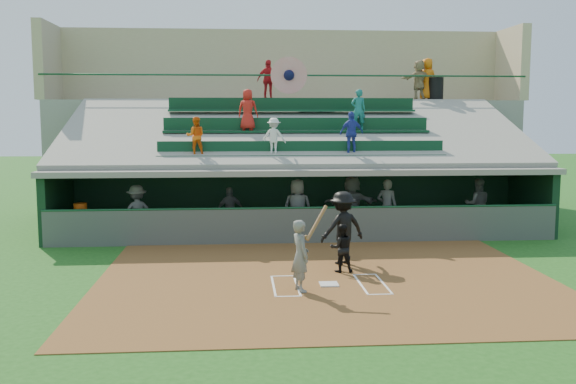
{
  "coord_description": "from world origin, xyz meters",
  "views": [
    {
      "loc": [
        -2.08,
        -14.53,
        3.96
      ],
      "look_at": [
        -0.69,
        3.5,
        1.8
      ],
      "focal_mm": 40.0,
      "sensor_mm": 36.0,
      "label": 1
    }
  ],
  "objects": [
    {
      "name": "dirt_slab",
      "position": [
        0.0,
        0.5,
        0.01
      ],
      "size": [
        11.0,
        9.0,
        0.02
      ],
      "primitive_type": "cube",
      "color": "brown",
      "rests_on": "ground"
    },
    {
      "name": "home_umpire",
      "position": [
        0.66,
        2.11,
        0.99
      ],
      "size": [
        1.43,
        1.13,
        1.95
      ],
      "primitive_type": "imported",
      "rotation": [
        0.0,
        0.0,
        3.51
      ],
      "color": "black",
      "rests_on": "dirt_slab"
    },
    {
      "name": "home_plate",
      "position": [
        0.0,
        0.0,
        0.04
      ],
      "size": [
        0.43,
        0.43,
        0.03
      ],
      "primitive_type": "cube",
      "color": "silver",
      "rests_on": "dirt_slab"
    },
    {
      "name": "concourse_staff_c",
      "position": [
        5.53,
        12.36,
        5.45
      ],
      "size": [
        1.65,
        1.04,
        1.7
      ],
      "primitive_type": "imported",
      "rotation": [
        0.0,
        0.0,
        3.51
      ],
      "color": "tan",
      "rests_on": "concourse_slab"
    },
    {
      "name": "dugout_player_e",
      "position": [
        2.8,
        6.16,
        0.96
      ],
      "size": [
        0.79,
        0.68,
        1.84
      ],
      "primitive_type": "imported",
      "rotation": [
        0.0,
        0.0,
        2.72
      ],
      "color": "#555753",
      "rests_on": "dugout_floor"
    },
    {
      "name": "dugout_player_f",
      "position": [
        6.12,
        6.78,
        0.93
      ],
      "size": [
        0.96,
        0.81,
        1.77
      ],
      "primitive_type": "imported",
      "rotation": [
        0.0,
        0.0,
        2.97
      ],
      "color": "#61635E",
      "rests_on": "dugout_floor"
    },
    {
      "name": "concourse_staff_b",
      "position": [
        5.95,
        12.58,
        5.49
      ],
      "size": [
        0.94,
        0.68,
        1.79
      ],
      "primitive_type": "imported",
      "rotation": [
        0.0,
        0.0,
        3.28
      ],
      "color": "orange",
      "rests_on": "concourse_slab"
    },
    {
      "name": "dugout_player_d",
      "position": [
        1.69,
        6.5,
        1.01
      ],
      "size": [
        1.81,
        0.6,
        1.95
      ],
      "primitive_type": "imported",
      "rotation": [
        0.0,
        0.0,
        3.16
      ],
      "color": "#5E625C",
      "rests_on": "dugout_floor"
    },
    {
      "name": "catcher",
      "position": [
        0.49,
        1.23,
        0.63
      ],
      "size": [
        0.6,
        0.47,
        1.23
      ],
      "primitive_type": "imported",
      "rotation": [
        0.0,
        0.0,
        3.15
      ],
      "color": "black",
      "rests_on": "dirt_slab"
    },
    {
      "name": "water_cooler",
      "position": [
        -7.05,
        5.82,
        1.02
      ],
      "size": [
        0.4,
        0.4,
        0.4
      ],
      "primitive_type": "cylinder",
      "color": "#D9500C",
      "rests_on": "white_table"
    },
    {
      "name": "concourse_staff_a",
      "position": [
        -0.81,
        12.47,
        5.43
      ],
      "size": [
        1.05,
        0.68,
        1.67
      ],
      "primitive_type": "imported",
      "rotation": [
        0.0,
        0.0,
        2.84
      ],
      "color": "#B5141A",
      "rests_on": "concourse_slab"
    },
    {
      "name": "grandstand",
      "position": [
        -0.0,
        10.51,
        2.26
      ],
      "size": [
        20.4,
        10.4,
        7.8
      ],
      "color": "#4D524D",
      "rests_on": "ground"
    },
    {
      "name": "dugout_bench",
      "position": [
        -0.11,
        8.14,
        0.24
      ],
      "size": [
        13.19,
        1.6,
        0.4
      ],
      "primitive_type": "cube",
      "rotation": [
        0.0,
        0.0,
        0.09
      ],
      "color": "olive",
      "rests_on": "dugout_floor"
    },
    {
      "name": "white_table",
      "position": [
        -7.08,
        5.87,
        0.43
      ],
      "size": [
        1.08,
        0.95,
        0.78
      ],
      "primitive_type": "cube",
      "rotation": [
        0.0,
        0.0,
        0.37
      ],
      "color": "white",
      "rests_on": "dugout_floor"
    },
    {
      "name": "trash_bin",
      "position": [
        6.3,
        12.45,
        5.08
      ],
      "size": [
        0.64,
        0.64,
        0.97
      ],
      "primitive_type": "cylinder",
      "color": "black",
      "rests_on": "concourse_slab"
    },
    {
      "name": "dugout_player_b",
      "position": [
        -2.38,
        6.65,
        0.82
      ],
      "size": [
        0.99,
        0.63,
        1.57
      ],
      "primitive_type": "imported",
      "rotation": [
        0.0,
        0.0,
        3.43
      ],
      "color": "#535550",
      "rests_on": "dugout_floor"
    },
    {
      "name": "batters_box_chalk",
      "position": [
        0.0,
        0.0,
        0.02
      ],
      "size": [
        2.65,
        1.85,
        0.01
      ],
      "color": "white",
      "rests_on": "dirt_slab"
    },
    {
      "name": "concourse_slab",
      "position": [
        0.0,
        13.5,
        2.3
      ],
      "size": [
        20.0,
        3.0,
        4.6
      ],
      "primitive_type": "cube",
      "color": "gray",
      "rests_on": "ground"
    },
    {
      "name": "dugout_player_a",
      "position": [
        -5.33,
        5.95,
        0.91
      ],
      "size": [
        1.28,
        1.03,
        1.73
      ],
      "primitive_type": "imported",
      "rotation": [
        0.0,
        0.0,
        3.55
      ],
      "color": "#52544F",
      "rests_on": "dugout_floor"
    },
    {
      "name": "dugout_player_c",
      "position": [
        -0.2,
        5.9,
        0.99
      ],
      "size": [
        0.97,
        0.67,
        1.89
      ],
      "primitive_type": "imported",
      "rotation": [
        0.0,
        0.0,
        3.06
      ],
      "color": "#51534F",
      "rests_on": "dugout_floor"
    },
    {
      "name": "ground",
      "position": [
        0.0,
        0.0,
        0.0
      ],
      "size": [
        100.0,
        100.0,
        0.0
      ],
      "primitive_type": "plane",
      "color": "#1B5116",
      "rests_on": "ground"
    },
    {
      "name": "batter_at_plate",
      "position": [
        -0.71,
        -0.47,
        0.84
      ],
      "size": [
        0.9,
        0.76,
        1.95
      ],
      "color": "#5C5F59",
      "rests_on": "dirt_slab"
    },
    {
      "name": "dugout_floor",
      "position": [
        0.0,
        6.75,
        0.02
      ],
      "size": [
        16.0,
        3.5,
        0.04
      ],
      "primitive_type": "cube",
      "color": "gray",
      "rests_on": "ground"
    }
  ]
}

